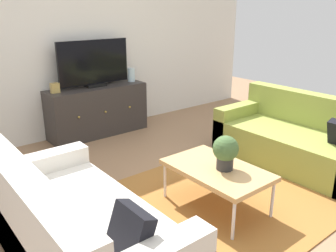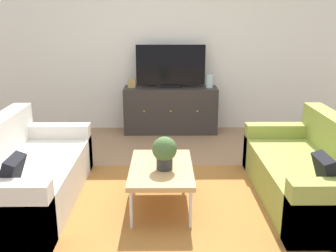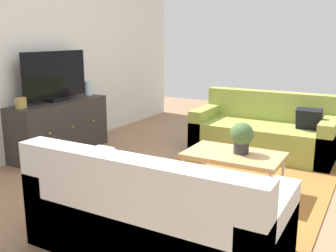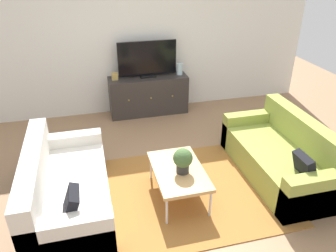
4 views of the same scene
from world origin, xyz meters
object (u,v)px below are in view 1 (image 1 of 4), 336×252
couch_left_side (71,233)px  mantel_clock (55,88)px  tv_console (98,111)px  flat_screen_tv (94,64)px  coffee_table (217,171)px  glass_vase (131,75)px  potted_plant (225,151)px  couch_right_side (299,141)px

couch_left_side → mantel_clock: (0.90, 2.37, 0.50)m
tv_console → flat_screen_tv: bearing=90.0°
coffee_table → glass_vase: size_ratio=4.66×
glass_vase → potted_plant: bearing=-105.2°
flat_screen_tv → mantel_clock: (-0.59, -0.02, -0.26)m
flat_screen_tv → couch_right_side: bearing=-60.0°
coffee_table → potted_plant: 0.21m
couch_left_side → glass_vase: bearing=48.7°
flat_screen_tv → glass_vase: flat_screen_tv is taller
couch_left_side → glass_vase: (2.09, 2.37, 0.54)m
potted_plant → tv_console: potted_plant is taller
couch_right_side → flat_screen_tv: bearing=120.0°
coffee_table → potted_plant: bearing=-62.3°
couch_right_side → coffee_table: 1.52m
couch_right_side → mantel_clock: bearing=129.7°
couch_right_side → mantel_clock: 3.13m
potted_plant → glass_vase: size_ratio=1.53×
couch_left_side → couch_right_side: size_ratio=1.00×
couch_left_side → coffee_table: 1.37m
couch_left_side → mantel_clock: size_ratio=13.83×
couch_left_side → couch_right_side: bearing=0.0°
coffee_table → potted_plant: size_ratio=3.04×
couch_right_side → glass_vase: 2.56m
coffee_table → tv_console: tv_console is taller
couch_left_side → couch_right_side: same height
couch_left_side → tv_console: (1.49, 2.37, 0.08)m
potted_plant → tv_console: 2.55m
tv_console → flat_screen_tv: (0.00, 0.02, 0.68)m
couch_right_side → coffee_table: couch_right_side is taller
glass_vase → couch_right_side: bearing=-71.6°
couch_right_side → glass_vase: bearing=108.4°
couch_right_side → tv_console: couch_right_side is taller
mantel_clock → flat_screen_tv: bearing=1.9°
couch_left_side → tv_console: 2.81m
potted_plant → glass_vase: glass_vase is taller
potted_plant → tv_console: size_ratio=0.22×
tv_console → potted_plant: bearing=-92.2°
couch_right_side → coffee_table: bearing=-176.2°
potted_plant → glass_vase: (0.69, 2.54, 0.23)m
couch_left_side → glass_vase: glass_vase is taller
potted_plant → mantel_clock: 2.59m
couch_left_side → flat_screen_tv: bearing=58.1°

